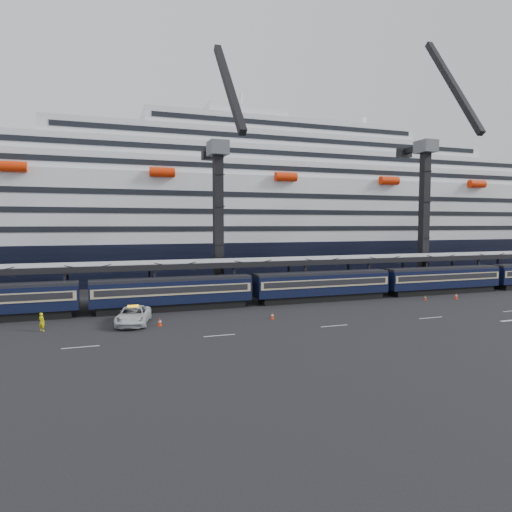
% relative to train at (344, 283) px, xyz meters
% --- Properties ---
extents(ground, '(260.00, 260.00, 0.00)m').
position_rel_train_xyz_m(ground, '(4.65, -10.00, -2.20)').
color(ground, black).
rests_on(ground, ground).
extents(lane_markings, '(111.00, 4.27, 0.02)m').
position_rel_train_xyz_m(lane_markings, '(12.80, -15.23, -2.19)').
color(lane_markings, beige).
rests_on(lane_markings, ground).
extents(train, '(133.05, 3.00, 4.05)m').
position_rel_train_xyz_m(train, '(0.00, 0.00, 0.00)').
color(train, black).
rests_on(train, ground).
extents(canopy, '(130.00, 6.25, 5.53)m').
position_rel_train_xyz_m(canopy, '(4.65, 4.00, 3.05)').
color(canopy, gray).
rests_on(canopy, ground).
extents(cruise_ship, '(214.09, 28.84, 34.00)m').
position_rel_train_xyz_m(cruise_ship, '(3.57, 35.99, 10.14)').
color(cruise_ship, black).
rests_on(cruise_ship, ground).
extents(crane_dark_near, '(4.50, 17.75, 35.08)m').
position_rel_train_xyz_m(crane_dark_near, '(-15.35, 8.59, 9.73)').
color(crane_dark_near, '#53565B').
rests_on(crane_dark_near, ground).
extents(crane_dark_mid, '(4.50, 18.24, 39.64)m').
position_rel_train_xyz_m(crane_dark_mid, '(19.65, 7.59, 11.16)').
color(crane_dark_mid, '#53565B').
rests_on(crane_dark_mid, ground).
extents(pickup_truck, '(4.43, 7.11, 1.83)m').
position_rel_train_xyz_m(pickup_truck, '(-28.47, -6.46, -1.28)').
color(pickup_truck, silver).
rests_on(pickup_truck, ground).
extents(worker, '(0.77, 0.74, 1.78)m').
position_rel_train_xyz_m(worker, '(-37.04, -6.49, -1.31)').
color(worker, '#F8EF0D').
rests_on(worker, ground).
extents(traffic_cone_b, '(0.42, 0.42, 0.84)m').
position_rel_train_xyz_m(traffic_cone_b, '(-26.01, -8.08, -1.79)').
color(traffic_cone_b, red).
rests_on(traffic_cone_b, ground).
extents(traffic_cone_c, '(0.38, 0.38, 0.76)m').
position_rel_train_xyz_m(traffic_cone_c, '(-14.01, -8.69, -1.83)').
color(traffic_cone_c, red).
rests_on(traffic_cone_c, ground).
extents(traffic_cone_d, '(0.34, 0.34, 0.68)m').
position_rel_train_xyz_m(traffic_cone_d, '(10.13, -4.13, -1.86)').
color(traffic_cone_d, red).
rests_on(traffic_cone_d, ground).
extents(traffic_cone_e, '(0.43, 0.43, 0.86)m').
position_rel_train_xyz_m(traffic_cone_e, '(14.77, -4.80, -1.78)').
color(traffic_cone_e, red).
rests_on(traffic_cone_e, ground).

